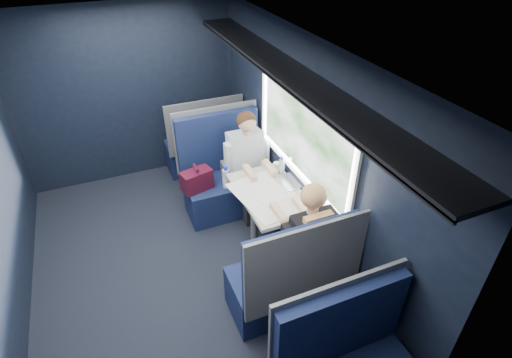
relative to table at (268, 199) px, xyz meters
name	(u,v)px	position (x,y,z in m)	size (l,w,h in m)	color
ground	(177,272)	(-1.03, 0.00, -0.67)	(2.80, 4.20, 0.01)	black
room_shell	(160,150)	(-1.01, 0.00, 0.81)	(3.00, 4.40, 2.40)	black
table	(268,199)	(0.00, 0.00, 0.00)	(0.62, 1.00, 0.74)	#54565E
seat_bay_near	(224,179)	(-0.20, 0.87, -0.24)	(1.09, 0.62, 1.26)	#0C1437
seat_bay_far	(289,281)	(-0.18, -0.87, -0.25)	(1.04, 0.62, 1.26)	#0C1437
seat_row_front	(203,145)	(-0.18, 1.80, -0.25)	(1.04, 0.51, 1.16)	#0C1437
man	(249,160)	(0.07, 0.70, 0.06)	(0.53, 0.56, 1.32)	black
woman	(307,236)	(0.07, -0.71, 0.06)	(0.53, 0.56, 1.32)	black
papers	(267,195)	(-0.03, -0.04, 0.08)	(0.54, 0.79, 0.01)	white
laptop	(294,177)	(0.33, 0.08, 0.14)	(0.26, 0.32, 0.23)	silver
bottle_small	(282,166)	(0.29, 0.28, 0.17)	(0.06, 0.06, 0.21)	silver
cup	(277,167)	(0.26, 0.35, 0.13)	(0.08, 0.08, 0.10)	white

